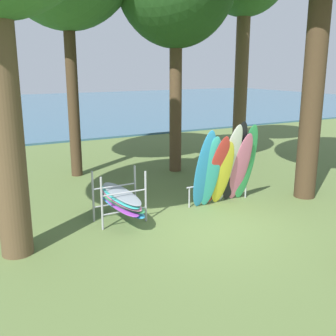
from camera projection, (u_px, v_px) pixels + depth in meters
ground_plane at (209, 228)px, 9.43m from camera, size 80.00×80.00×0.00m
lake_water at (8, 109)px, 35.18m from camera, size 80.00×36.00×0.10m
leaning_board_pile at (226, 168)px, 10.72m from camera, size 2.00×0.86×2.30m
board_storage_rack at (121, 199)px, 9.73m from camera, size 1.15×2.13×1.25m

